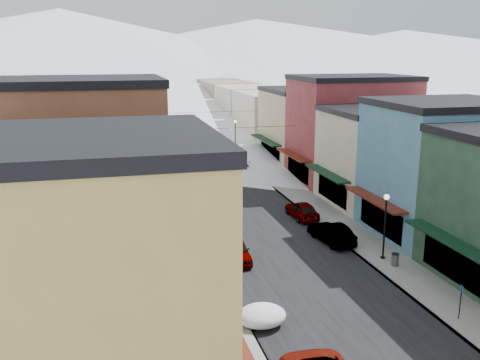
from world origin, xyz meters
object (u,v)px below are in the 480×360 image
car_silver_sedan (236,250)px  car_green_sedan (331,233)px  car_dark_hatch (209,216)px  trash_can (395,259)px  streetlamp_near (385,218)px

car_silver_sedan → car_green_sedan: 7.96m
car_dark_hatch → trash_can: 15.58m
trash_can → car_dark_hatch: bearing=131.6°
trash_can → streetlamp_near: streetlamp_near is taller
car_silver_sedan → streetlamp_near: size_ratio=0.95×
car_dark_hatch → car_green_sedan: size_ratio=1.10×
car_dark_hatch → car_green_sedan: 10.23m
car_silver_sedan → car_dark_hatch: bearing=96.6°
car_dark_hatch → streetlamp_near: 14.65m
car_green_sedan → streetlamp_near: bearing=108.3°
trash_can → streetlamp_near: bearing=95.1°
trash_can → car_silver_sedan: bearing=158.5°
car_dark_hatch → car_green_sedan: car_dark_hatch is taller
trash_can → streetlamp_near: 2.81m
streetlamp_near → car_green_sedan: bearing=116.1°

